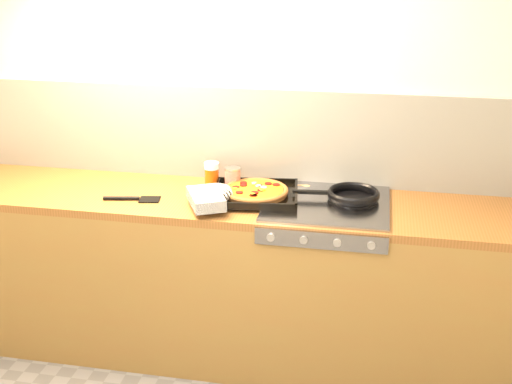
% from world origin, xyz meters
% --- Properties ---
extents(room_shell, '(3.20, 3.20, 3.20)m').
position_xyz_m(room_shell, '(0.00, 1.39, 1.15)').
color(room_shell, white).
rests_on(room_shell, ground).
extents(counter_run, '(3.20, 0.62, 0.90)m').
position_xyz_m(counter_run, '(0.00, 1.10, 0.45)').
color(counter_run, brown).
rests_on(counter_run, ground).
extents(stovetop, '(0.60, 0.56, 0.02)m').
position_xyz_m(stovetop, '(0.45, 1.10, 0.91)').
color(stovetop, gray).
rests_on(stovetop, counter_run).
extents(pizza_on_tray, '(0.56, 0.53, 0.07)m').
position_xyz_m(pizza_on_tray, '(0.03, 1.07, 0.94)').
color(pizza_on_tray, black).
rests_on(pizza_on_tray, stovetop).
extents(frying_pan, '(0.44, 0.28, 0.04)m').
position_xyz_m(frying_pan, '(0.57, 1.15, 0.94)').
color(frying_pan, black).
rests_on(frying_pan, stovetop).
extents(tomato_can, '(0.10, 0.10, 0.12)m').
position_xyz_m(tomato_can, '(-0.05, 1.23, 0.96)').
color(tomato_can, maroon).
rests_on(tomato_can, counter_run).
extents(juice_glass, '(0.09, 0.09, 0.13)m').
position_xyz_m(juice_glass, '(-0.17, 1.26, 0.97)').
color(juice_glass, '#C7480B').
rests_on(juice_glass, counter_run).
extents(wooden_spoon, '(0.30, 0.04, 0.02)m').
position_xyz_m(wooden_spoon, '(0.23, 1.31, 0.91)').
color(wooden_spoon, '#B5834C').
rests_on(wooden_spoon, counter_run).
extents(black_spatula, '(0.29, 0.10, 0.02)m').
position_xyz_m(black_spatula, '(-0.51, 0.98, 0.91)').
color(black_spatula, black).
rests_on(black_spatula, counter_run).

